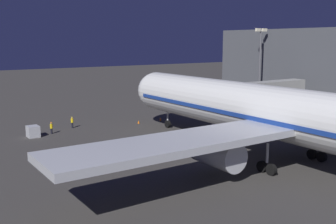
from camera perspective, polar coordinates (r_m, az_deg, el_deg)
The scene contains 9 objects.
ground_plane at distance 56.95m, azimuth 5.63°, elevation -3.97°, with size 320.00×320.00×0.00m, color #383533.
airliner_at_gate at distance 46.81m, azimuth 15.95°, elevation -0.47°, with size 54.69×59.66×18.02m.
jet_bridge at distance 67.40m, azimuth 11.22°, elevation 2.93°, with size 22.79×3.40×7.17m.
apron_floodlight_mast at distance 83.59m, azimuth 12.85°, elevation 6.86°, with size 2.90×0.50×16.17m.
baggage_container_near_belt at distance 61.49m, azimuth -18.52°, elevation -2.62°, with size 1.61×1.86×1.63m, color #B7BABF.
ground_crew_marshaller_fwd at distance 66.07m, azimuth -13.38°, elevation -1.35°, with size 0.40×0.40×1.84m.
ground_crew_under_port_wing at distance 62.76m, azimuth -16.15°, elevation -2.09°, with size 0.40×0.40×1.80m.
traffic_cone_nose_port at distance 70.36m, azimuth -1.07°, elevation -1.01°, with size 0.36×0.36×0.55m, color orange.
traffic_cone_nose_starboard at distance 68.11m, azimuth -4.17°, elevation -1.40°, with size 0.36×0.36×0.55m, color orange.
Camera 1 is at (35.50, 42.37, 13.69)m, focal length 43.16 mm.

